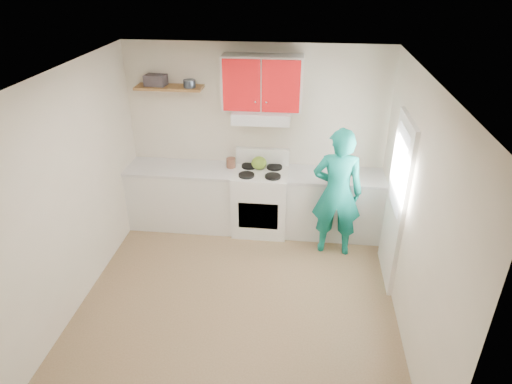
# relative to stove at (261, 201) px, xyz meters

# --- Properties ---
(floor) EXTENTS (3.80, 3.80, 0.00)m
(floor) POSITION_rel_stove_xyz_m (-0.10, -1.57, -0.46)
(floor) COLOR brown
(floor) RESTS_ON ground
(ceiling) EXTENTS (3.60, 3.80, 0.04)m
(ceiling) POSITION_rel_stove_xyz_m (-0.10, -1.57, 2.14)
(ceiling) COLOR white
(ceiling) RESTS_ON floor
(back_wall) EXTENTS (3.60, 0.04, 2.60)m
(back_wall) POSITION_rel_stove_xyz_m (-0.10, 0.32, 0.84)
(back_wall) COLOR beige
(back_wall) RESTS_ON floor
(front_wall) EXTENTS (3.60, 0.04, 2.60)m
(front_wall) POSITION_rel_stove_xyz_m (-0.10, -3.47, 0.84)
(front_wall) COLOR beige
(front_wall) RESTS_ON floor
(left_wall) EXTENTS (0.04, 3.80, 2.60)m
(left_wall) POSITION_rel_stove_xyz_m (-1.90, -1.57, 0.84)
(left_wall) COLOR beige
(left_wall) RESTS_ON floor
(right_wall) EXTENTS (0.04, 3.80, 2.60)m
(right_wall) POSITION_rel_stove_xyz_m (1.70, -1.57, 0.84)
(right_wall) COLOR beige
(right_wall) RESTS_ON floor
(door) EXTENTS (0.05, 0.85, 2.05)m
(door) POSITION_rel_stove_xyz_m (1.68, -0.88, 0.56)
(door) COLOR white
(door) RESTS_ON floor
(door_glass) EXTENTS (0.01, 0.55, 0.95)m
(door_glass) POSITION_rel_stove_xyz_m (1.65, -0.88, 0.99)
(door_glass) COLOR white
(door_glass) RESTS_ON door
(counter_left) EXTENTS (1.52, 0.60, 0.90)m
(counter_left) POSITION_rel_stove_xyz_m (-1.14, 0.02, -0.01)
(counter_left) COLOR silver
(counter_left) RESTS_ON floor
(counter_right) EXTENTS (1.32, 0.60, 0.90)m
(counter_right) POSITION_rel_stove_xyz_m (1.04, 0.02, -0.01)
(counter_right) COLOR silver
(counter_right) RESTS_ON floor
(stove) EXTENTS (0.76, 0.65, 0.92)m
(stove) POSITION_rel_stove_xyz_m (0.00, 0.00, 0.00)
(stove) COLOR white
(stove) RESTS_ON floor
(range_hood) EXTENTS (0.76, 0.44, 0.15)m
(range_hood) POSITION_rel_stove_xyz_m (0.00, 0.10, 1.24)
(range_hood) COLOR silver
(range_hood) RESTS_ON back_wall
(upper_cabinets) EXTENTS (1.02, 0.33, 0.70)m
(upper_cabinets) POSITION_rel_stove_xyz_m (0.00, 0.16, 1.66)
(upper_cabinets) COLOR red
(upper_cabinets) RESTS_ON back_wall
(shelf) EXTENTS (0.90, 0.30, 0.04)m
(shelf) POSITION_rel_stove_xyz_m (-1.25, 0.18, 1.56)
(shelf) COLOR brown
(shelf) RESTS_ON back_wall
(books) EXTENTS (0.29, 0.23, 0.14)m
(books) POSITION_rel_stove_xyz_m (-1.43, 0.19, 1.65)
(books) COLOR #383137
(books) RESTS_ON shelf
(tin) EXTENTS (0.16, 0.16, 0.10)m
(tin) POSITION_rel_stove_xyz_m (-0.96, 0.14, 1.63)
(tin) COLOR #333D4C
(tin) RESTS_ON shelf
(kettle) EXTENTS (0.26, 0.26, 0.18)m
(kettle) POSITION_rel_stove_xyz_m (-0.03, 0.10, 0.55)
(kettle) COLOR olive
(kettle) RESTS_ON stove
(crock) EXTENTS (0.16, 0.16, 0.16)m
(crock) POSITION_rel_stove_xyz_m (-0.43, 0.11, 0.52)
(crock) COLOR brown
(crock) RESTS_ON counter_left
(cutting_board) EXTENTS (0.32, 0.27, 0.02)m
(cutting_board) POSITION_rel_stove_xyz_m (0.79, 0.05, 0.45)
(cutting_board) COLOR olive
(cutting_board) RESTS_ON counter_right
(silicone_mat) EXTENTS (0.38, 0.35, 0.01)m
(silicone_mat) POSITION_rel_stove_xyz_m (1.26, -0.07, 0.44)
(silicone_mat) COLOR red
(silicone_mat) RESTS_ON counter_right
(person) EXTENTS (0.66, 0.45, 1.76)m
(person) POSITION_rel_stove_xyz_m (1.03, -0.43, 0.42)
(person) COLOR #0E8274
(person) RESTS_ON floor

